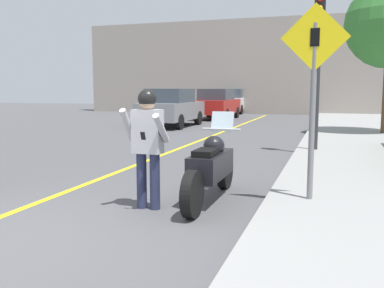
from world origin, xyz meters
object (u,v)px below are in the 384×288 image
(motorcycle, at_px, (211,167))
(parked_car_white, at_px, (233,101))
(crossing_sign, at_px, (313,83))
(parked_car_grey, at_px, (171,107))
(traffic_light, at_px, (319,43))
(parked_car_red, at_px, (217,104))
(person_biker, at_px, (147,137))

(motorcycle, relative_size, parked_car_white, 0.57)
(crossing_sign, relative_size, parked_car_grey, 0.63)
(traffic_light, distance_m, parked_car_red, 13.43)
(motorcycle, height_order, crossing_sign, crossing_sign)
(person_biker, relative_size, parked_car_grey, 0.39)
(parked_car_red, relative_size, parked_car_white, 1.00)
(motorcycle, relative_size, parked_car_red, 0.57)
(crossing_sign, bearing_deg, parked_car_white, 105.35)
(traffic_light, bearing_deg, parked_car_grey, 134.40)
(parked_car_white, bearing_deg, parked_car_red, -85.40)
(crossing_sign, height_order, parked_car_white, crossing_sign)
(person_biker, xyz_separation_m, crossing_sign, (2.13, 0.75, 0.73))
(motorcycle, bearing_deg, crossing_sign, 3.04)
(crossing_sign, height_order, parked_car_red, crossing_sign)
(parked_car_grey, height_order, parked_car_red, same)
(crossing_sign, xyz_separation_m, traffic_light, (-0.13, 5.20, 1.07))
(crossing_sign, distance_m, traffic_light, 5.31)
(person_biker, relative_size, crossing_sign, 0.62)
(person_biker, bearing_deg, parked_car_grey, 109.53)
(traffic_light, xyz_separation_m, parked_car_grey, (-6.44, 6.57, -1.95))
(crossing_sign, distance_m, parked_car_grey, 13.50)
(person_biker, bearing_deg, parked_car_red, 101.93)
(traffic_light, bearing_deg, parked_car_white, 109.08)
(crossing_sign, relative_size, traffic_light, 0.69)
(person_biker, xyz_separation_m, parked_car_white, (-4.28, 24.11, -0.15))
(motorcycle, height_order, parked_car_red, parked_car_red)
(crossing_sign, xyz_separation_m, parked_car_grey, (-6.57, 11.77, -0.88))
(motorcycle, distance_m, parked_car_red, 17.82)
(person_biker, distance_m, crossing_sign, 2.37)
(motorcycle, height_order, parked_car_white, parked_car_white)
(traffic_light, xyz_separation_m, parked_car_red, (-5.78, 11.97, -1.95))
(person_biker, distance_m, parked_car_grey, 13.28)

